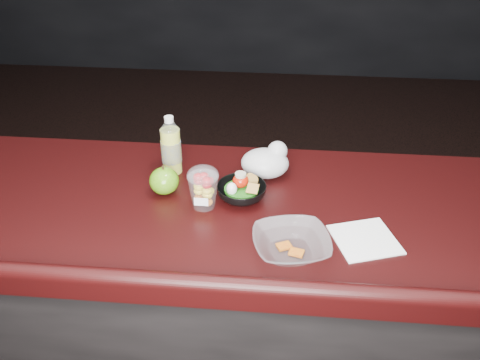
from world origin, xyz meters
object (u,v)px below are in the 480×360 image
(lemonade_bottle, at_px, (171,149))
(fruit_cup, at_px, (203,187))
(snack_bowl, at_px, (241,191))
(takeout_bowl, at_px, (291,245))
(green_apple, at_px, (164,181))

(lemonade_bottle, distance_m, fruit_cup, 0.22)
(fruit_cup, xyz_separation_m, snack_bowl, (0.10, 0.05, -0.04))
(snack_bowl, xyz_separation_m, takeout_bowl, (0.15, -0.23, -0.00))
(lemonade_bottle, distance_m, snack_bowl, 0.28)
(lemonade_bottle, xyz_separation_m, fruit_cup, (0.13, -0.18, -0.01))
(lemonade_bottle, bearing_deg, takeout_bowl, -43.75)
(snack_bowl, bearing_deg, green_apple, 177.19)
(lemonade_bottle, xyz_separation_m, green_apple, (0.00, -0.12, -0.04))
(green_apple, xyz_separation_m, snack_bowl, (0.23, -0.01, -0.01))
(lemonade_bottle, bearing_deg, green_apple, -89.61)
(snack_bowl, bearing_deg, lemonade_bottle, 150.02)
(lemonade_bottle, relative_size, green_apple, 2.09)
(fruit_cup, bearing_deg, snack_bowl, 24.87)
(fruit_cup, bearing_deg, lemonade_bottle, 125.20)
(lemonade_bottle, relative_size, takeout_bowl, 0.82)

